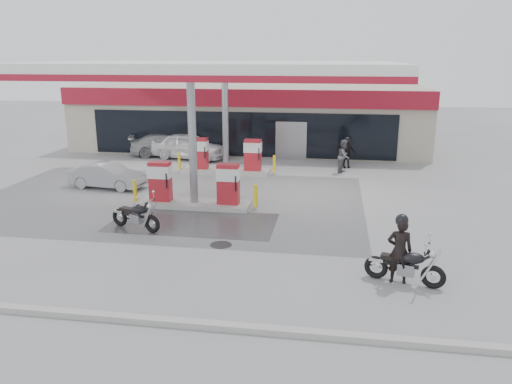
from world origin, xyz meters
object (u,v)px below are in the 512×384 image
at_px(pump_island_far, 226,159).
at_px(main_motorcycle, 406,267).
at_px(parked_car_right, 318,146).
at_px(attendant, 344,156).
at_px(biker_main, 399,251).
at_px(hatchback_silver, 108,176).
at_px(parked_motorcycle, 136,216).
at_px(parked_car_left, 167,145).
at_px(biker_walking, 347,153).
at_px(pump_island_near, 194,189).
at_px(sedan_white, 189,146).

height_order(pump_island_far, main_motorcycle, pump_island_far).
bearing_deg(parked_car_right, pump_island_far, 146.88).
bearing_deg(attendant, parked_car_right, 35.49).
height_order(biker_main, hatchback_silver, biker_main).
bearing_deg(pump_island_far, parked_motorcycle, -97.82).
bearing_deg(biker_main, hatchback_silver, -32.56).
bearing_deg(main_motorcycle, attendant, 112.56).
xyz_separation_m(parked_car_left, parked_car_right, (9.00, 1.59, -0.08)).
distance_m(main_motorcycle, biker_walking, 14.23).
relative_size(pump_island_near, pump_island_far, 1.00).
bearing_deg(biker_walking, attendant, -106.88).
height_order(main_motorcycle, biker_walking, biker_walking).
height_order(sedan_white, attendant, attendant).
height_order(pump_island_near, hatchback_silver, pump_island_near).
bearing_deg(biker_main, biker_walking, -83.92).
bearing_deg(hatchback_silver, parked_car_right, -37.42).
height_order(biker_main, parked_car_left, biker_main).
relative_size(main_motorcycle, parked_car_left, 0.47).
bearing_deg(hatchback_silver, sedan_white, -7.44).
distance_m(pump_island_far, sedan_white, 4.33).
bearing_deg(pump_island_near, biker_main, -39.06).
bearing_deg(parked_car_left, biker_walking, -115.94).
height_order(biker_main, parked_motorcycle, biker_main).
bearing_deg(hatchback_silver, biker_main, -116.99).
distance_m(biker_main, sedan_white, 18.24).
height_order(attendant, biker_walking, attendant).
xyz_separation_m(pump_island_near, biker_main, (7.29, -5.92, 0.19)).
height_order(parked_motorcycle, hatchback_silver, hatchback_silver).
bearing_deg(parked_car_right, biker_main, -165.25).
distance_m(pump_island_near, parked_motorcycle, 3.26).
distance_m(pump_island_near, hatchback_silver, 5.21).
height_order(biker_main, attendant, biker_main).
bearing_deg(pump_island_near, biker_walking, 53.11).
bearing_deg(parked_car_left, pump_island_far, -147.98).
height_order(hatchback_silver, parked_car_right, hatchback_silver).
bearing_deg(parked_car_left, pump_island_near, -172.12).
xyz_separation_m(main_motorcycle, hatchback_silver, (-12.20, 8.17, 0.08)).
bearing_deg(sedan_white, hatchback_silver, 176.70).
bearing_deg(hatchback_silver, main_motorcycle, -116.74).
bearing_deg(parked_motorcycle, attendant, 73.71).
distance_m(parked_car_left, parked_car_right, 9.14).
distance_m(sedan_white, hatchback_silver, 7.23).
relative_size(pump_island_far, sedan_white, 1.16).
height_order(parked_motorcycle, parked_car_left, parked_car_left).
bearing_deg(main_motorcycle, pump_island_far, 138.06).
bearing_deg(parked_motorcycle, parked_car_right, 88.12).
height_order(sedan_white, hatchback_silver, sedan_white).
bearing_deg(pump_island_near, parked_car_right, 68.78).
bearing_deg(biker_walking, parked_car_left, 160.89).
height_order(parked_car_left, biker_walking, biker_walking).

